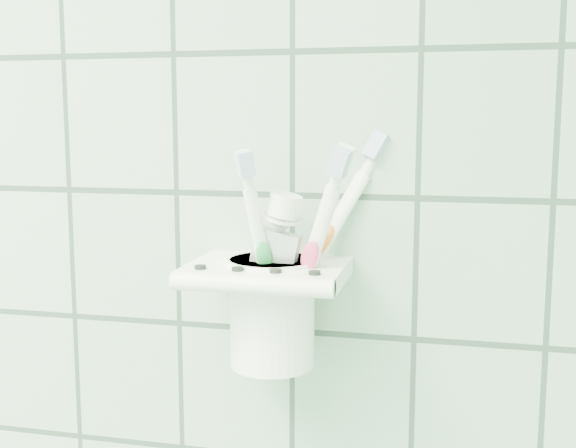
# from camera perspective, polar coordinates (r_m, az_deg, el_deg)

# --- Properties ---
(holder_bracket) EXTENTS (0.13, 0.11, 0.04)m
(holder_bracket) POSITION_cam_1_polar(r_m,az_deg,el_deg) (0.63, -1.60, -3.93)
(holder_bracket) COLOR white
(holder_bracket) RESTS_ON wall_back
(cup) EXTENTS (0.08, 0.08, 0.10)m
(cup) POSITION_cam_1_polar(r_m,az_deg,el_deg) (0.64, -1.26, -6.63)
(cup) COLOR white
(cup) RESTS_ON holder_bracket
(toothbrush_pink) EXTENTS (0.04, 0.04, 0.19)m
(toothbrush_pink) POSITION_cam_1_polar(r_m,az_deg,el_deg) (0.62, -0.53, -2.21)
(toothbrush_pink) COLOR white
(toothbrush_pink) RESTS_ON cup
(toothbrush_blue) EXTENTS (0.10, 0.05, 0.22)m
(toothbrush_blue) POSITION_cam_1_polar(r_m,az_deg,el_deg) (0.63, -2.11, -0.34)
(toothbrush_blue) COLOR white
(toothbrush_blue) RESTS_ON cup
(toothbrush_orange) EXTENTS (0.07, 0.06, 0.20)m
(toothbrush_orange) POSITION_cam_1_polar(r_m,az_deg,el_deg) (0.64, -0.49, -1.02)
(toothbrush_orange) COLOR white
(toothbrush_orange) RESTS_ON cup
(toothpaste_tube) EXTENTS (0.06, 0.03, 0.16)m
(toothpaste_tube) POSITION_cam_1_polar(r_m,az_deg,el_deg) (0.63, -2.73, -2.95)
(toothpaste_tube) COLOR silver
(toothpaste_tube) RESTS_ON cup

